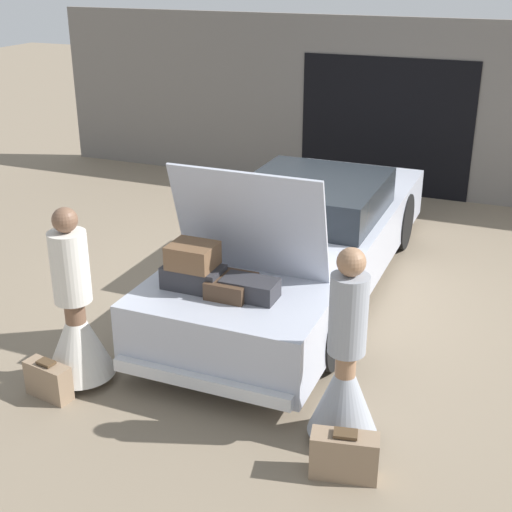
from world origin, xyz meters
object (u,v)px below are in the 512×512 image
at_px(person_right, 345,375).
at_px(suitcase_beside_left_person, 48,380).
at_px(car, 304,241).
at_px(person_left, 76,322).
at_px(suitcase_beside_right_person, 344,456).

bearing_deg(person_right, suitcase_beside_left_person, 97.58).
distance_m(car, suitcase_beside_left_person, 3.37).
height_order(car, person_right, car).
xyz_separation_m(car, person_left, (-1.24, -2.73, 0.02)).
bearing_deg(suitcase_beside_right_person, suitcase_beside_left_person, 179.54).
relative_size(person_right, suitcase_beside_right_person, 3.11).
bearing_deg(person_right, car, 23.64).
height_order(person_left, suitcase_beside_right_person, person_left).
bearing_deg(car, suitcase_beside_left_person, -113.64).
distance_m(person_left, suitcase_beside_right_person, 2.68).
xyz_separation_m(person_left, person_right, (2.49, 0.07, 0.00)).
distance_m(person_left, person_right, 2.49).
bearing_deg(suitcase_beside_right_person, car, 114.15).
bearing_deg(car, person_left, -114.46).
bearing_deg(suitcase_beside_right_person, person_right, 107.71).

